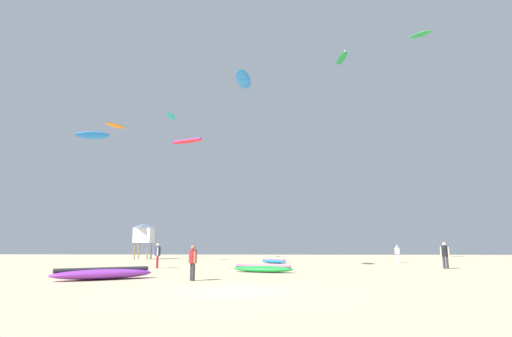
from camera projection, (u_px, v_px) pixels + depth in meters
The scene contains 16 objects.
ground_plane at pixel (234, 291), 14.36m from camera, with size 120.00×120.00×0.00m, color #C6B28C.
person_foreground at pixel (193, 260), 18.80m from camera, with size 0.36×0.44×1.58m.
person_midground at pixel (445, 253), 28.54m from camera, with size 0.53×0.40×1.79m.
person_left at pixel (397, 252), 38.82m from camera, with size 0.38×0.44×1.62m.
person_right at pixel (158, 254), 29.20m from camera, with size 0.39×0.56×1.72m.
kite_grounded_near at pixel (274, 261), 37.05m from camera, with size 2.79×3.02×0.39m.
kite_grounded_mid at pixel (263, 269), 24.55m from camera, with size 3.92×2.32×0.49m.
kite_grounded_far at pixel (103, 274), 19.27m from camera, with size 4.53×3.76×0.56m.
lifeguard_tower at pixel (144, 233), 48.76m from camera, with size 2.30×2.30×4.15m.
kite_aloft_0 at pixel (420, 34), 43.70m from camera, with size 2.23×1.91×0.38m.
kite_aloft_1 at pixel (244, 80), 31.10m from camera, with size 1.40×3.59×0.70m.
kite_aloft_2 at pixel (115, 126), 41.85m from camera, with size 1.85×2.39×0.37m.
kite_aloft_3 at pixel (342, 58), 50.69m from camera, with size 1.35×3.73×0.63m.
kite_aloft_4 at pixel (187, 141), 36.64m from camera, with size 3.26×2.10×0.43m.
kite_aloft_5 at pixel (171, 116), 52.65m from camera, with size 0.83×2.78×0.34m.
kite_aloft_6 at pixel (93, 135), 49.78m from camera, with size 4.19×1.55×0.97m.
Camera 1 is at (1.43, -14.85, 1.56)m, focal length 29.03 mm.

